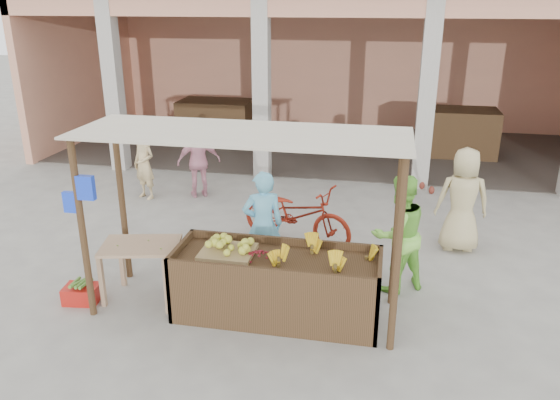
% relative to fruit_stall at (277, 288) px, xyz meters
% --- Properties ---
extents(ground, '(60.00, 60.00, 0.00)m').
position_rel_fruit_stall_xyz_m(ground, '(-0.50, 0.00, -0.40)').
color(ground, slate).
rests_on(ground, ground).
extents(market_building, '(14.40, 6.40, 4.20)m').
position_rel_fruit_stall_xyz_m(market_building, '(-0.45, 8.93, 2.30)').
color(market_building, tan).
rests_on(market_building, ground).
extents(fruit_stall, '(2.60, 0.95, 0.80)m').
position_rel_fruit_stall_xyz_m(fruit_stall, '(0.00, 0.00, 0.00)').
color(fruit_stall, '#4A311D').
rests_on(fruit_stall, ground).
extents(stall_awning, '(4.09, 1.35, 2.39)m').
position_rel_fruit_stall_xyz_m(stall_awning, '(-0.51, 0.06, 1.58)').
color(stall_awning, '#4A311D').
rests_on(stall_awning, ground).
extents(banana_heap, '(1.19, 0.65, 0.22)m').
position_rel_fruit_stall_xyz_m(banana_heap, '(0.55, 0.03, 0.51)').
color(banana_heap, gold).
rests_on(banana_heap, fruit_stall).
extents(melon_tray, '(0.67, 0.58, 0.19)m').
position_rel_fruit_stall_xyz_m(melon_tray, '(-0.64, 0.02, 0.49)').
color(melon_tray, '#987D4E').
rests_on(melon_tray, fruit_stall).
extents(berry_heap, '(0.45, 0.37, 0.14)m').
position_rel_fruit_stall_xyz_m(berry_heap, '(-0.21, -0.06, 0.47)').
color(berry_heap, maroon).
rests_on(berry_heap, fruit_stall).
extents(side_table, '(1.13, 0.88, 0.82)m').
position_rel_fruit_stall_xyz_m(side_table, '(-1.85, 0.05, 0.28)').
color(side_table, '#A28061').
rests_on(side_table, ground).
extents(papaya_pile, '(0.76, 0.43, 0.22)m').
position_rel_fruit_stall_xyz_m(papaya_pile, '(-1.85, 0.05, 0.52)').
color(papaya_pile, '#588D2E').
rests_on(papaya_pile, side_table).
extents(red_crate, '(0.49, 0.38, 0.23)m').
position_rel_fruit_stall_xyz_m(red_crate, '(-2.65, -0.20, -0.28)').
color(red_crate, '#B11A12').
rests_on(red_crate, ground).
extents(plantain_bundle, '(0.37, 0.26, 0.07)m').
position_rel_fruit_stall_xyz_m(plantain_bundle, '(-2.65, -0.20, -0.13)').
color(plantain_bundle, '#50802E').
rests_on(plantain_bundle, red_crate).
extents(produce_sacks, '(0.86, 0.80, 0.65)m').
position_rel_fruit_stall_xyz_m(produce_sacks, '(2.05, 5.28, -0.07)').
color(produce_sacks, maroon).
rests_on(produce_sacks, ground).
extents(vendor_blue, '(0.78, 0.68, 1.73)m').
position_rel_fruit_stall_xyz_m(vendor_blue, '(-0.41, 1.00, 0.46)').
color(vendor_blue, '#6DC9F0').
rests_on(vendor_blue, ground).
extents(vendor_green, '(0.98, 0.88, 1.77)m').
position_rel_fruit_stall_xyz_m(vendor_green, '(1.49, 1.01, 0.48)').
color(vendor_green, '#7FD546').
rests_on(vendor_green, ground).
extents(motorcycle, '(1.35, 2.19, 1.08)m').
position_rel_fruit_stall_xyz_m(motorcycle, '(-0.13, 2.22, 0.14)').
color(motorcycle, maroon).
rests_on(motorcycle, ground).
extents(shopper_b, '(1.06, 0.88, 1.59)m').
position_rel_fruit_stall_xyz_m(shopper_b, '(-2.47, 4.13, 0.40)').
color(shopper_b, pink).
rests_on(shopper_b, ground).
extents(shopper_c, '(0.93, 0.63, 1.88)m').
position_rel_fruit_stall_xyz_m(shopper_c, '(2.50, 2.55, 0.54)').
color(shopper_c, tan).
rests_on(shopper_c, ground).
extents(shopper_e, '(0.67, 0.60, 1.48)m').
position_rel_fruit_stall_xyz_m(shopper_e, '(-3.53, 3.83, 0.34)').
color(shopper_e, tan).
rests_on(shopper_e, ground).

